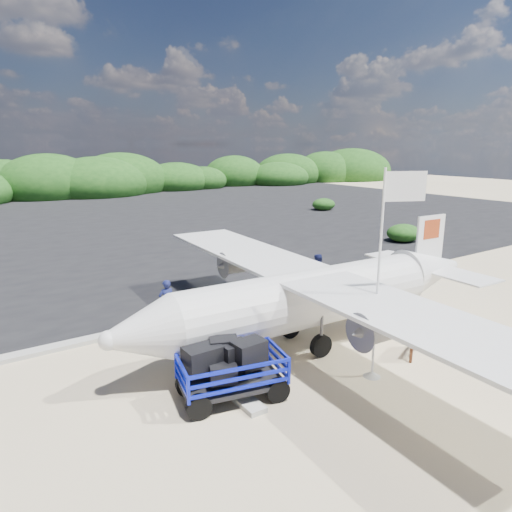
% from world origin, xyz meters
% --- Properties ---
extents(ground, '(160.00, 160.00, 0.00)m').
position_xyz_m(ground, '(0.00, 0.00, 0.00)').
color(ground, beige).
extents(asphalt_apron, '(90.00, 50.00, 0.04)m').
position_xyz_m(asphalt_apron, '(0.00, 30.00, 0.00)').
color(asphalt_apron, '#B2B2B2').
rests_on(asphalt_apron, ground).
extents(lagoon, '(9.00, 7.00, 0.40)m').
position_xyz_m(lagoon, '(-9.00, 1.50, 0.00)').
color(lagoon, '#B2B2B2').
rests_on(lagoon, ground).
extents(vegetation_band, '(124.00, 8.00, 4.40)m').
position_xyz_m(vegetation_band, '(0.00, 55.00, 0.00)').
color(vegetation_band, '#B2B2B2').
rests_on(vegetation_band, ground).
extents(baggage_cart, '(3.32, 2.32, 1.51)m').
position_xyz_m(baggage_cart, '(-4.66, -0.89, 0.00)').
color(baggage_cart, '#0D1CCC').
rests_on(baggage_cart, ground).
extents(flagpole, '(1.32, 0.96, 6.11)m').
position_xyz_m(flagpole, '(-0.60, -2.18, 0.00)').
color(flagpole, white).
rests_on(flagpole, ground).
extents(signboard, '(1.45, 0.71, 1.24)m').
position_xyz_m(signboard, '(1.70, -2.00, 0.00)').
color(signboard, '#593019').
rests_on(signboard, ground).
extents(crew_a, '(0.63, 0.41, 1.72)m').
position_xyz_m(crew_a, '(-3.95, 5.14, 0.86)').
color(crew_a, '#151B50').
rests_on(crew_a, ground).
extents(crew_b, '(0.93, 0.74, 1.87)m').
position_xyz_m(crew_b, '(3.14, 4.60, 0.94)').
color(crew_b, '#151B50').
rests_on(crew_b, ground).
extents(crew_c, '(1.06, 0.54, 1.73)m').
position_xyz_m(crew_c, '(0.22, 3.39, 0.87)').
color(crew_c, '#151B50').
rests_on(crew_c, ground).
extents(aircraft_large, '(17.98, 17.98, 5.13)m').
position_xyz_m(aircraft_large, '(9.46, 18.04, 0.00)').
color(aircraft_large, '#B2B2B2').
rests_on(aircraft_large, ground).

